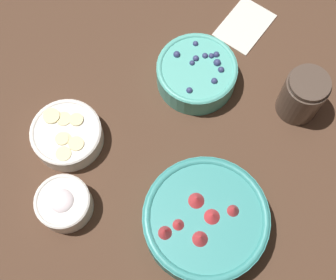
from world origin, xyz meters
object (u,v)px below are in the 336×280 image
Objects in this scene: bowl_strawberries at (205,220)px; jar_chocolate at (302,96)px; bowl_bananas at (67,134)px; bowl_cream at (64,203)px; bowl_blueberries at (197,73)px.

bowl_strawberries is 2.09× the size of jar_chocolate.
bowl_cream is (0.06, 0.13, 0.00)m from bowl_bananas.
bowl_strawberries reaches higher than bowl_blueberries.
jar_chocolate is at bearing 136.98° from bowl_blueberries.
jar_chocolate reaches higher than bowl_blueberries.
bowl_bananas is at bearing -59.03° from bowl_strawberries.
bowl_blueberries is 0.37m from bowl_cream.
bowl_blueberries is 1.61× the size of bowl_cream.
bowl_cream reaches higher than bowl_bananas.
bowl_blueberries is at bearing -158.71° from bowl_cream.
jar_chocolate reaches higher than bowl_strawberries.
bowl_strawberries is 0.26m from bowl_cream.
bowl_bananas is (0.16, -0.27, -0.01)m from bowl_strawberries.
bowl_strawberries is at bearing 65.40° from bowl_blueberries.
bowl_bananas is at bearing -17.23° from jar_chocolate.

